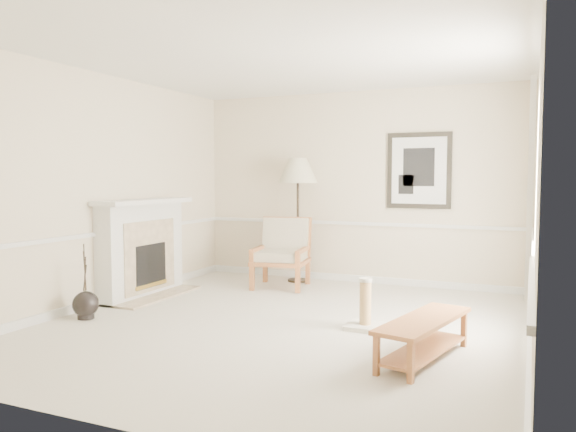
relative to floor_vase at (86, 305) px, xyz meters
The scene contains 8 objects.
ground 2.26m from the floor_vase, 17.33° to the left, with size 5.50×5.50×0.00m, color silver.
room 2.95m from the floor_vase, 18.10° to the left, with size 5.04×5.54×2.92m.
fireplace 1.37m from the floor_vase, 98.63° to the left, with size 0.64×1.64×1.31m.
floor_vase is the anchor object (origin of this frame).
armchair 2.97m from the floor_vase, 64.72° to the left, with size 0.88×0.92×1.01m.
floor_lamp 3.67m from the floor_vase, 66.54° to the left, with size 0.67×0.67×1.89m.
bench 3.78m from the floor_vase, ahead, with size 0.68×1.36×0.37m.
scratching_post 3.15m from the floor_vase, 15.98° to the left, with size 0.38×0.38×0.54m.
Camera 1 is at (2.47, -5.50, 1.61)m, focal length 35.00 mm.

